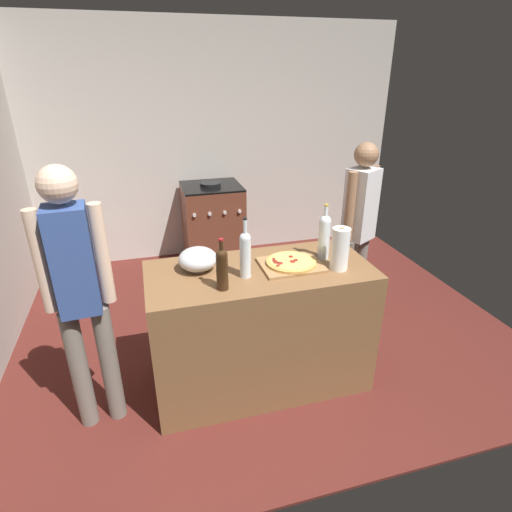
% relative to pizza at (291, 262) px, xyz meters
% --- Properties ---
extents(ground_plane, '(4.48, 3.72, 0.02)m').
position_rel_pizza_xyz_m(ground_plane, '(-0.12, 0.89, -0.95)').
color(ground_plane, '#511E19').
extents(kitchen_wall_rear, '(4.48, 0.10, 2.60)m').
position_rel_pizza_xyz_m(kitchen_wall_rear, '(-0.12, 2.50, 0.36)').
color(kitchen_wall_rear, '#BCB7AD').
rests_on(kitchen_wall_rear, ground_plane).
extents(counter, '(1.48, 0.68, 0.91)m').
position_rel_pizza_xyz_m(counter, '(-0.21, 0.01, -0.48)').
color(counter, brown).
rests_on(counter, ground_plane).
extents(cutting_board, '(0.40, 0.32, 0.02)m').
position_rel_pizza_xyz_m(cutting_board, '(0.00, 0.00, -0.02)').
color(cutting_board, '#9E7247').
rests_on(cutting_board, counter).
extents(pizza, '(0.33, 0.33, 0.03)m').
position_rel_pizza_xyz_m(pizza, '(0.00, 0.00, 0.00)').
color(pizza, tan).
rests_on(pizza, cutting_board).
extents(mixing_bowl, '(0.25, 0.25, 0.15)m').
position_rel_pizza_xyz_m(mixing_bowl, '(-0.60, 0.11, 0.05)').
color(mixing_bowl, '#B2B2B7').
rests_on(mixing_bowl, counter).
extents(paper_towel_roll, '(0.12, 0.12, 0.28)m').
position_rel_pizza_xyz_m(paper_towel_roll, '(0.29, -0.12, 0.11)').
color(paper_towel_roll, white).
rests_on(paper_towel_roll, counter).
extents(wine_bottle_amber, '(0.08, 0.08, 0.39)m').
position_rel_pizza_xyz_m(wine_bottle_amber, '(0.26, 0.07, 0.14)').
color(wine_bottle_amber, silver).
rests_on(wine_bottle_amber, counter).
extents(wine_bottle_clear, '(0.07, 0.07, 0.39)m').
position_rel_pizza_xyz_m(wine_bottle_clear, '(-0.33, -0.06, 0.13)').
color(wine_bottle_clear, silver).
rests_on(wine_bottle_clear, counter).
extents(wine_bottle_green, '(0.07, 0.07, 0.32)m').
position_rel_pizza_xyz_m(wine_bottle_green, '(-0.49, -0.18, 0.11)').
color(wine_bottle_green, '#331E0F').
rests_on(wine_bottle_green, counter).
extents(stove, '(0.65, 0.62, 0.97)m').
position_rel_pizza_xyz_m(stove, '(-0.16, 2.10, -0.47)').
color(stove, brown).
rests_on(stove, ground_plane).
extents(person_in_stripes, '(0.38, 0.22, 1.67)m').
position_rel_pizza_xyz_m(person_in_stripes, '(-1.30, -0.07, 0.03)').
color(person_in_stripes, slate).
rests_on(person_in_stripes, ground_plane).
extents(person_in_red, '(0.36, 0.29, 1.59)m').
position_rel_pizza_xyz_m(person_in_red, '(0.82, 0.59, -0.03)').
color(person_in_red, slate).
rests_on(person_in_red, ground_plane).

